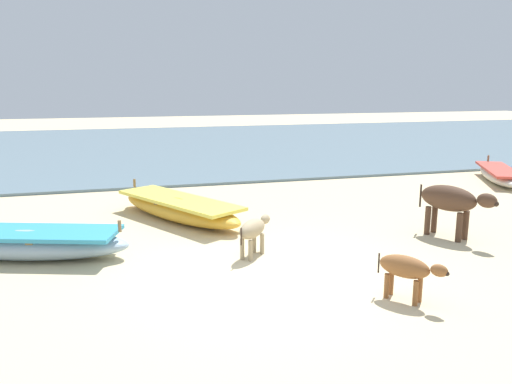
{
  "coord_description": "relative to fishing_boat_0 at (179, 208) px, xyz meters",
  "views": [
    {
      "loc": [
        -2.27,
        -7.34,
        2.95
      ],
      "look_at": [
        0.71,
        3.25,
        0.6
      ],
      "focal_mm": 35.68,
      "sensor_mm": 36.0,
      "label": 1
    }
  ],
  "objects": [
    {
      "name": "fishing_boat_0",
      "position": [
        0.0,
        0.0,
        0.0
      ],
      "size": [
        2.76,
        3.81,
        0.68
      ],
      "rotation": [
        0.0,
        0.0,
        2.09
      ],
      "color": "gold",
      "rests_on": "ground"
    },
    {
      "name": "cow_adult_dark",
      "position": [
        4.9,
        -2.76,
        0.47
      ],
      "size": [
        0.94,
        1.52,
        1.03
      ],
      "rotation": [
        0.0,
        0.0,
        5.14
      ],
      "color": "#4C3323",
      "rests_on": "ground"
    },
    {
      "name": "ground",
      "position": [
        0.95,
        -3.59,
        -0.27
      ],
      "size": [
        80.0,
        80.0,
        0.0
      ],
      "primitive_type": "plane",
      "color": "beige"
    },
    {
      "name": "calf_far_brown",
      "position": [
        2.46,
        -5.15,
        0.2
      ],
      "size": [
        0.73,
        0.89,
        0.64
      ],
      "rotation": [
        0.0,
        0.0,
        5.34
      ],
      "color": "brown",
      "rests_on": "ground"
    },
    {
      "name": "sea_water",
      "position": [
        0.95,
        13.58,
        -0.23
      ],
      "size": [
        60.0,
        20.0,
        0.08
      ],
      "primitive_type": "cube",
      "color": "slate",
      "rests_on": "ground"
    },
    {
      "name": "fishing_boat_2",
      "position": [
        10.02,
        1.8,
        -0.04
      ],
      "size": [
        2.32,
        3.37,
        0.61
      ],
      "rotation": [
        0.0,
        0.0,
        1.08
      ],
      "color": "beige",
      "rests_on": "ground"
    },
    {
      "name": "fishing_boat_1",
      "position": [
        -2.86,
        -1.8,
        0.0
      ],
      "size": [
        3.73,
        2.09,
        0.69
      ],
      "rotation": [
        0.0,
        0.0,
        5.96
      ],
      "color": "#8CA5B7",
      "rests_on": "ground"
    },
    {
      "name": "calf_near_dun",
      "position": [
        0.93,
        -2.78,
        0.21
      ],
      "size": [
        0.83,
        0.85,
        0.66
      ],
      "rotation": [
        0.0,
        0.0,
        0.8
      ],
      "color": "tan",
      "rests_on": "ground"
    }
  ]
}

